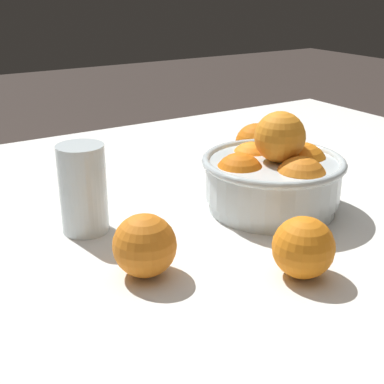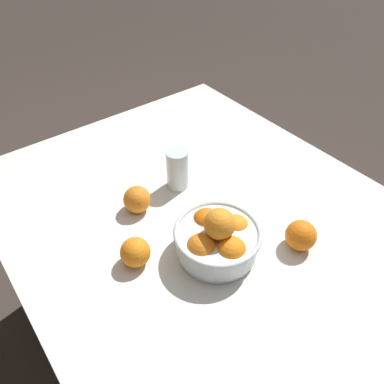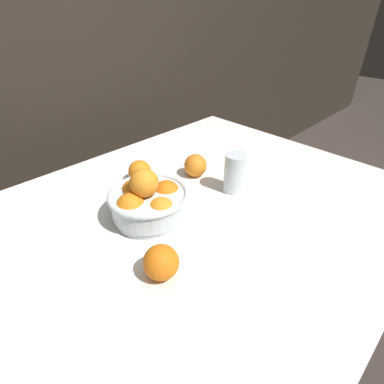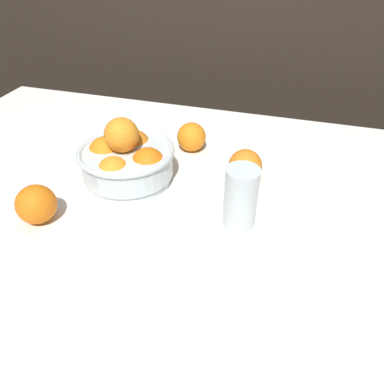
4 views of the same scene
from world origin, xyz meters
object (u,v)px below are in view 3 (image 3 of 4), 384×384
at_px(juice_glass, 234,175).
at_px(orange_loose_near_bowl, 195,165).
at_px(fruit_bowl, 148,201).
at_px(orange_loose_aside, 140,171).
at_px(orange_loose_front, 161,262).

height_order(juice_glass, orange_loose_near_bowl, juice_glass).
relative_size(fruit_bowl, orange_loose_aside, 2.90).
distance_m(juice_glass, orange_loose_aside, 0.31).
height_order(fruit_bowl, orange_loose_aside, fruit_bowl).
bearing_deg(juice_glass, orange_loose_near_bowl, 96.01).
height_order(fruit_bowl, orange_loose_front, fruit_bowl).
bearing_deg(orange_loose_aside, fruit_bowl, -119.84).
height_order(orange_loose_near_bowl, orange_loose_aside, orange_loose_near_bowl).
bearing_deg(juice_glass, fruit_bowl, 164.14).
bearing_deg(fruit_bowl, orange_loose_front, -121.07).
bearing_deg(orange_loose_front, fruit_bowl, 58.93).
bearing_deg(orange_loose_near_bowl, fruit_bowl, -163.96).
bearing_deg(orange_loose_aside, orange_loose_front, -120.47).
bearing_deg(fruit_bowl, orange_loose_near_bowl, 16.04).
bearing_deg(fruit_bowl, orange_loose_aside, 60.16).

